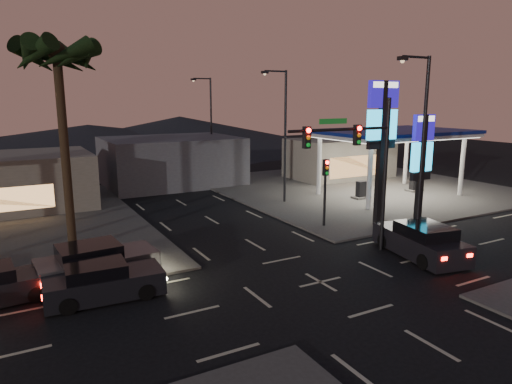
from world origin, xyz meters
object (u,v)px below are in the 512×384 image
gas_station (392,135)px  pylon_sign_short (422,153)px  pylon_sign_tall (382,125)px  suv_station (421,241)px  car_lane_a_front (103,282)px  car_lane_b_front (96,263)px  traffic_signal_mast (360,155)px

gas_station → pylon_sign_short: size_ratio=1.74×
pylon_sign_tall → suv_station: (-2.02, -5.27, -5.58)m
car_lane_a_front → car_lane_b_front: (0.11, 2.08, 0.07)m
gas_station → pylon_sign_short: (-5.00, -7.50, -0.42)m
car_lane_a_front → suv_station: 15.42m
suv_station → pylon_sign_short: bearing=43.4°
pylon_sign_short → car_lane_b_front: pylon_sign_short is taller
gas_station → pylon_sign_tall: 10.01m
pylon_sign_tall → pylon_sign_short: bearing=-21.8°
gas_station → suv_station: bearing=-129.0°
suv_station → gas_station: bearing=51.0°
car_lane_a_front → pylon_sign_short: bearing=4.6°
pylon_sign_tall → suv_station: pylon_sign_tall is taller
pylon_sign_tall → car_lane_a_front: size_ratio=1.88×
pylon_sign_short → traffic_signal_mast: (-7.24, -2.51, 0.57)m
pylon_sign_short → traffic_signal_mast: bearing=-160.9°
car_lane_a_front → suv_station: size_ratio=0.86×
traffic_signal_mast → car_lane_a_front: 13.28m
gas_station → car_lane_a_front: (-24.70, -9.10, -4.37)m
traffic_signal_mast → car_lane_b_front: bearing=166.4°
car_lane_a_front → gas_station: bearing=20.2°
gas_station → traffic_signal_mast: size_ratio=1.53×
gas_station → pylon_sign_short: pylon_sign_short is taller
pylon_sign_short → car_lane_b_front: 19.97m
pylon_sign_tall → car_lane_a_front: bearing=-171.4°
gas_station → car_lane_a_front: 26.68m
pylon_sign_short → car_lane_a_front: bearing=-175.4°
pylon_sign_tall → pylon_sign_short: 3.20m
gas_station → suv_station: gas_station is taller
car_lane_a_front → car_lane_b_front: car_lane_b_front is taller
gas_station → car_lane_b_front: 25.93m
pylon_sign_short → car_lane_a_front: 20.15m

